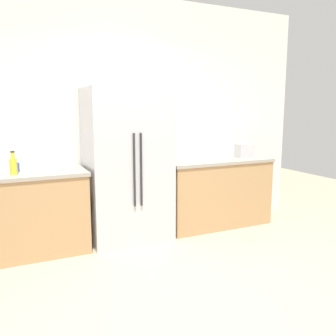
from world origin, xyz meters
TOP-DOWN VIEW (x-y plane):
  - ground_plane at (0.00, 0.00)m, footprint 10.80×10.80m
  - kitchen_back_panel at (0.00, 2.03)m, footprint 5.40×0.10m
  - counter_left at (-1.29, 1.65)m, footprint 1.54×0.67m
  - counter_right at (1.24, 1.65)m, footprint 1.48×0.67m
  - refrigerator at (-0.01, 1.62)m, footprint 0.95×0.71m
  - toaster at (1.68, 1.61)m, footprint 0.23×0.15m
  - bottle_a at (-1.26, 1.55)m, footprint 0.07×0.07m
  - cup_b at (-1.24, 1.74)m, footprint 0.09×0.09m
  - bowl_a at (-0.86, 1.57)m, footprint 0.19×0.19m

SIDE VIEW (x-z plane):
  - ground_plane at x=0.00m, z-range 0.00..0.00m
  - counter_left at x=-1.29m, z-range 0.00..0.91m
  - counter_right at x=1.24m, z-range 0.00..0.91m
  - refrigerator at x=-0.01m, z-range 0.00..1.81m
  - bowl_a at x=-0.86m, z-range 0.91..0.96m
  - cup_b at x=-1.24m, z-range 0.91..1.00m
  - bottle_a at x=-1.26m, z-range 0.88..1.12m
  - toaster at x=1.68m, z-range 0.91..1.10m
  - kitchen_back_panel at x=0.00m, z-range 0.00..2.95m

